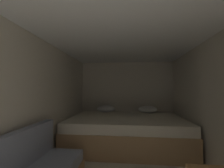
{
  "coord_description": "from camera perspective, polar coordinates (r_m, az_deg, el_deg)",
  "views": [
    {
      "loc": [
        0.05,
        -0.26,
        1.27
      ],
      "look_at": [
        -0.27,
        2.72,
        1.39
      ],
      "focal_mm": 24.01,
      "sensor_mm": 36.0,
      "label": 1
    }
  ],
  "objects": [
    {
      "name": "wall_back",
      "position": [
        4.45,
        5.55,
        -5.14
      ],
      "size": [
        2.76,
        0.05,
        2.09
      ],
      "primitive_type": "cube",
      "color": "beige",
      "rests_on": "ground"
    },
    {
      "name": "bed",
      "position": [
        3.64,
        5.42,
        -17.17
      ],
      "size": [
        2.54,
        1.74,
        0.84
      ],
      "color": "tan",
      "rests_on": "ground"
    },
    {
      "name": "ceiling_slab",
      "position": [
        2.21,
        4.67,
        20.21
      ],
      "size": [
        2.76,
        4.77,
        0.05
      ],
      "primitive_type": "cube",
      "color": "white",
      "rests_on": "wall_left"
    },
    {
      "name": "wall_left",
      "position": [
        2.49,
        -28.53,
        -7.17
      ],
      "size": [
        0.05,
        4.77,
        2.09
      ],
      "primitive_type": "cube",
      "color": "beige",
      "rests_on": "ground"
    }
  ]
}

